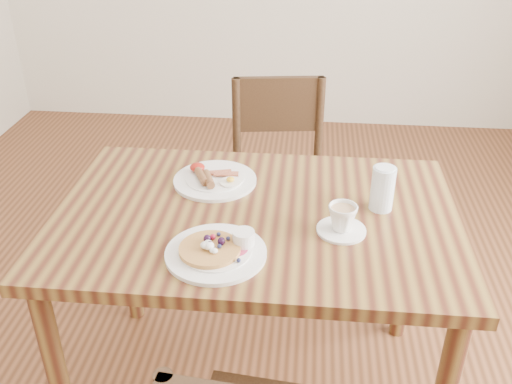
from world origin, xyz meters
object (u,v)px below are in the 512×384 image
breakfast_plate (214,179)px  water_glass (383,189)px  dining_table (256,240)px  teacup_saucer (342,220)px  chair_far (279,174)px  pancake_plate (217,250)px

breakfast_plate → water_glass: (0.53, -0.11, 0.06)m
dining_table → teacup_saucer: 0.29m
chair_far → pancake_plate: size_ratio=3.26×
dining_table → breakfast_plate: breakfast_plate is taller
chair_far → dining_table: bearing=80.0°
dining_table → chair_far: size_ratio=1.36×
breakfast_plate → water_glass: bearing=-12.0°
dining_table → breakfast_plate: size_ratio=4.44×
pancake_plate → teacup_saucer: bearing=23.6°
teacup_saucer → water_glass: size_ratio=1.03×
pancake_plate → teacup_saucer: size_ratio=1.93×
chair_far → teacup_saucer: chair_far is taller
teacup_saucer → water_glass: 0.19m
teacup_saucer → dining_table: bearing=163.0°
teacup_saucer → water_glass: water_glass is taller
chair_far → water_glass: 0.82m
breakfast_plate → teacup_saucer: bearing=-31.5°
pancake_plate → water_glass: size_ratio=1.98×
chair_far → pancake_plate: (-0.11, -0.95, 0.27)m
chair_far → pancake_plate: 0.99m
dining_table → teacup_saucer: teacup_saucer is taller
pancake_plate → breakfast_plate: 0.40m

